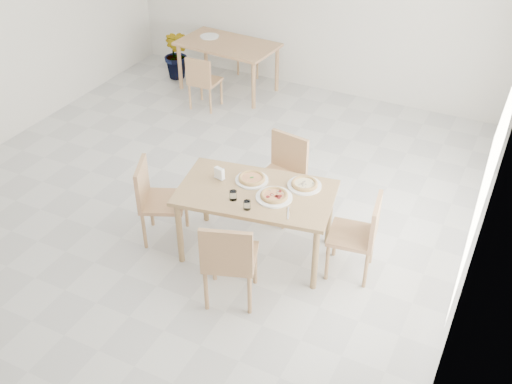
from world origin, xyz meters
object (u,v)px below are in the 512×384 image
at_px(chair_north, 283,170).
at_px(pizza_pepperoni, 274,195).
at_px(napkin_holder, 219,174).
at_px(chair_west, 155,196).
at_px(potted_plant, 178,54).
at_px(second_table, 228,49).
at_px(plate_mushroom, 304,186).
at_px(tumbler_b, 247,205).
at_px(pizza_margherita, 252,178).
at_px(plate_margherita, 252,180).
at_px(chair_east, 361,232).
at_px(chair_south, 229,258).
at_px(chair_back_n, 255,43).
at_px(tumbler_a, 233,195).
at_px(plate_pepperoni, 274,197).
at_px(plate_empty, 210,36).
at_px(chair_back_s, 202,79).
at_px(pizza_mushroom, 305,184).
at_px(main_table, 256,198).

relative_size(chair_north, pizza_pepperoni, 3.21).
bearing_deg(napkin_holder, chair_west, -142.32).
bearing_deg(potted_plant, second_table, -0.46).
height_order(plate_mushroom, tumbler_b, tumbler_b).
xyz_separation_m(pizza_margherita, pizza_pepperoni, (0.32, -0.17, 0.00)).
height_order(plate_margherita, second_table, plate_margherita).
distance_m(chair_west, chair_east, 2.09).
bearing_deg(chair_east, chair_south, -53.78).
bearing_deg(chair_north, chair_back_n, 130.08).
bearing_deg(chair_south, tumbler_a, -85.32).
xyz_separation_m(chair_north, plate_margherita, (-0.06, -0.63, 0.23)).
distance_m(plate_pepperoni, plate_empty, 4.30).
bearing_deg(tumbler_a, chair_east, 18.11).
height_order(chair_west, second_table, chair_west).
height_order(plate_margherita, chair_back_s, chair_back_s).
height_order(chair_west, tumbler_a, chair_west).
bearing_deg(potted_plant, chair_south, -52.08).
distance_m(plate_pepperoni, chair_back_n, 4.68).
distance_m(second_table, chair_back_s, 0.76).
relative_size(pizza_mushroom, pizza_pepperoni, 1.17).
bearing_deg(tumbler_b, chair_back_n, 115.86).
bearing_deg(chair_west, pizza_pepperoni, -103.99).
height_order(chair_south, tumbler_b, chair_south).
height_order(chair_east, tumbler_a, chair_east).
relative_size(tumbler_a, chair_back_s, 0.12).
height_order(chair_north, plate_mushroom, chair_north).
bearing_deg(second_table, chair_east, -40.47).
bearing_deg(chair_back_s, pizza_mushroom, 136.58).
relative_size(tumbler_b, plate_empty, 0.30).
bearing_deg(potted_plant, plate_empty, 9.51).
xyz_separation_m(napkin_holder, plate_empty, (-2.06, 3.33, -0.05)).
bearing_deg(second_table, plate_mushroom, -45.88).
relative_size(second_table, potted_plant, 1.85).
xyz_separation_m(main_table, tumbler_a, (-0.13, -0.22, 0.13)).
distance_m(plate_margherita, plate_empty, 3.98).
height_order(chair_back_n, potted_plant, chair_back_n).
relative_size(chair_west, tumbler_a, 9.63).
bearing_deg(chair_east, pizza_margherita, -97.72).
relative_size(main_table, pizza_pepperoni, 5.71).
height_order(main_table, chair_east, chair_east).
bearing_deg(plate_mushroom, chair_east, -10.84).
bearing_deg(plate_mushroom, plate_empty, 132.92).
distance_m(chair_east, plate_empty, 4.74).
xyz_separation_m(chair_west, second_table, (-1.08, 3.49, 0.15)).
bearing_deg(main_table, plate_empty, 116.42).
xyz_separation_m(plate_margherita, potted_plant, (-2.90, 3.12, -0.35)).
xyz_separation_m(tumbler_a, second_table, (-1.97, 3.47, -0.13)).
xyz_separation_m(pizza_mushroom, plate_empty, (-2.85, 3.07, -0.02)).
bearing_deg(plate_margherita, plate_mushroom, 15.97).
xyz_separation_m(second_table, chair_back_n, (0.04, 0.81, -0.19)).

